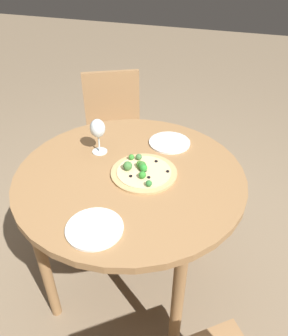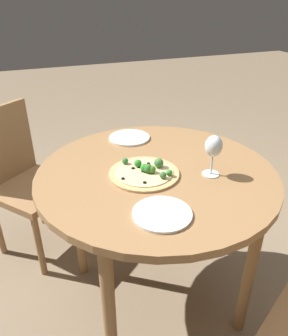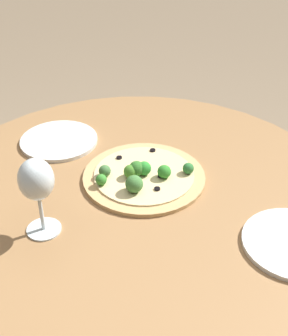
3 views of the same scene
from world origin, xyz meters
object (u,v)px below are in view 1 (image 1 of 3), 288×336
chair_2 (115,134)px  plate_far (170,143)px  plate_near (96,229)px  pizza (143,171)px  wine_glass (98,129)px

chair_2 → plate_far: 0.74m
plate_near → plate_far: bearing=171.4°
pizza → chair_2: bearing=-148.2°
chair_2 → plate_far: bearing=-70.6°
pizza → plate_far: pizza is taller
pizza → plate_near: (0.37, -0.05, -0.01)m
chair_2 → wine_glass: size_ratio=5.12×
pizza → plate_near: pizza is taller
plate_far → pizza: bearing=-9.4°
wine_glass → chair_2: bearing=-162.2°
plate_near → plate_far: size_ratio=1.01×
chair_2 → plate_near: chair_2 is taller
chair_2 → wine_glass: 0.78m
chair_2 → pizza: bearing=-86.4°
wine_glass → plate_near: (0.46, 0.20, -0.12)m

